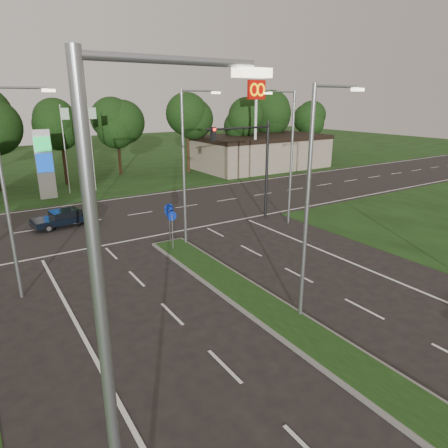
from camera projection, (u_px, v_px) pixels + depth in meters
ground at (429, 420)px, 11.01m from camera, size 160.00×160.00×0.00m
verge_far at (50, 163)px, 55.15m from camera, size 160.00×50.00×0.02m
cross_road at (128, 216)px, 30.27m from camera, size 160.00×12.00×0.02m
median_kerb at (322, 346)px, 14.20m from camera, size 2.00×26.00×0.12m
commercial_building at (261, 152)px, 50.64m from camera, size 16.00×9.00×4.00m
streetlight_median_near at (312, 195)px, 14.82m from camera, size 2.53×0.22×9.00m
streetlight_median_far at (187, 161)px, 22.84m from camera, size 2.53×0.22×9.00m
streetlight_left_near at (123, 371)px, 5.21m from camera, size 2.53×0.22×9.00m
streetlight_left_far at (9, 185)px, 16.44m from camera, size 2.53×0.22×9.00m
streetlight_right_far at (289, 152)px, 26.86m from camera, size 2.53×0.22×9.00m
traffic_signal at (252, 156)px, 27.76m from camera, size 5.10×0.42×7.00m
median_signs at (170, 218)px, 23.66m from camera, size 1.16×1.76×2.38m
gas_pylon at (47, 162)px, 34.62m from camera, size 5.80×1.26×8.00m
mcdonalds_sign at (256, 103)px, 43.55m from camera, size 2.20×0.47×10.40m
treeline_far at (70, 115)px, 41.06m from camera, size 6.00×6.00×9.90m
navy_sedan at (64, 218)px, 27.63m from camera, size 4.28×2.17×1.13m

